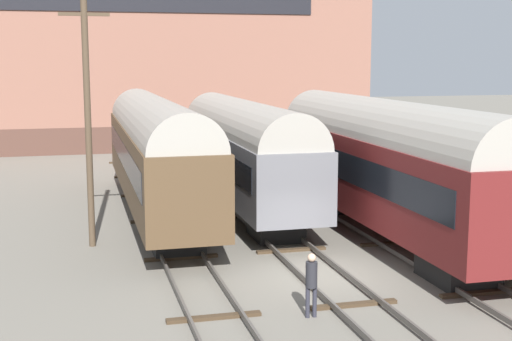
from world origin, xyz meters
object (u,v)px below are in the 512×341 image
Objects in this scene: train_car_brown at (156,148)px; train_car_maroon at (385,160)px; bench at (430,191)px; person_worker at (311,279)px; train_car_grey at (244,149)px; utility_pole at (88,113)px.

train_car_maroon is at bearing -38.06° from train_car_brown.
train_car_brown is 13.57× the size of bench.
bench is at bearing 46.41° from person_worker.
train_car_maroon is at bearing -57.84° from train_car_grey.
train_car_brown is 1.96× the size of utility_pole.
utility_pole reaches higher than bench.
person_worker is at bearing -95.97° from train_car_grey.
bench is at bearing 19.63° from train_car_maroon.
train_car_brown is at bearing -178.62° from train_car_grey.
utility_pole reaches higher than train_car_grey.
train_car_maroon reaches higher than train_car_brown.
person_worker is at bearing -58.60° from utility_pole.
person_worker is at bearing -133.59° from bench.
utility_pole reaches higher than train_car_brown.
train_car_maroon is 12.33× the size of bench.
bench reaches higher than person_worker.
train_car_brown is 5.88m from utility_pole.
train_car_brown reaches higher than person_worker.
utility_pole is (-5.56, 9.11, 3.92)m from person_worker.
bench is (10.52, -5.45, -1.42)m from train_car_brown.
bench is 0.78× the size of person_worker.
bench is at bearing -40.59° from train_car_grey.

